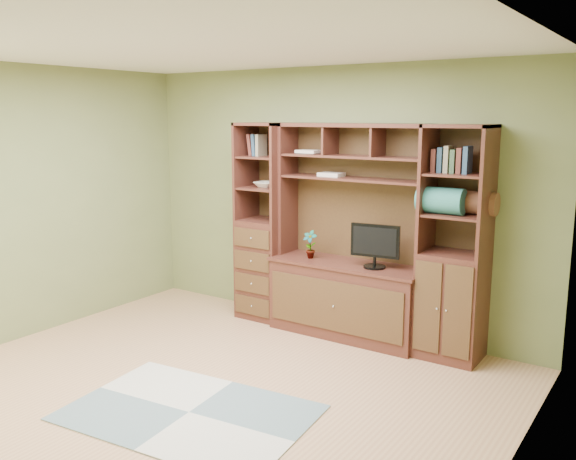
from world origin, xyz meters
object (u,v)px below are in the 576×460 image
Objects in this scene: right_tower at (454,244)px; monitor at (375,238)px; center_hutch at (347,233)px; left_tower at (265,222)px.

right_tower is 0.72m from monitor.
monitor is at bearing -174.03° from right_tower.
center_hutch is 1.00× the size of right_tower.
monitor is (1.31, -0.07, -0.01)m from left_tower.
monitor is (-0.72, -0.07, -0.01)m from right_tower.
monitor is at bearing -6.49° from center_hutch.
center_hutch is at bearing -2.29° from left_tower.
monitor is (0.31, -0.03, -0.01)m from center_hutch.
left_tower is at bearing 168.60° from monitor.
right_tower is at bearing -2.15° from monitor.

